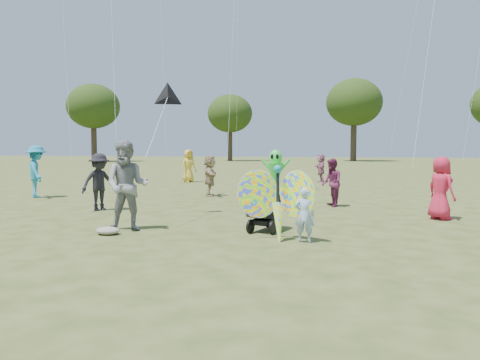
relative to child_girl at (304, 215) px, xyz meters
name	(u,v)px	position (x,y,z in m)	size (l,w,h in m)	color
ground	(231,244)	(-1.30, -0.52, -0.52)	(160.00, 160.00, 0.00)	#51592B
child_girl	(304,215)	(0.00, 0.00, 0.00)	(0.38, 0.25, 1.05)	#9FBBE1
adult_man	(127,186)	(-3.87, 0.36, 0.46)	(0.95, 0.74, 1.96)	gray
grey_bag	(108,231)	(-4.05, -0.17, -0.44)	(0.50, 0.41, 0.16)	gray
crowd_a	(441,188)	(3.02, 3.66, 0.27)	(0.77, 0.50, 1.58)	#CA203F
crowd_b	(99,182)	(-6.17, 3.12, 0.30)	(1.06, 0.61, 1.64)	black
crowd_d	(210,176)	(-4.31, 7.70, 0.24)	(1.41, 0.45, 1.52)	tan
crowd_e	(332,183)	(0.24, 5.61, 0.21)	(0.72, 0.56, 1.47)	#672247
crowd_g	(189,166)	(-7.49, 14.11, 0.33)	(0.83, 0.54, 1.70)	gold
crowd_i	(37,172)	(-10.18, 5.67, 0.42)	(1.22, 0.70, 1.88)	teal
crowd_j	(321,168)	(-0.81, 15.89, 0.22)	(1.37, 0.44, 1.48)	#A25C7A
jogging_stroller	(265,203)	(-0.95, 1.03, 0.09)	(0.68, 1.12, 1.09)	black
butterfly_kite	(278,203)	(-0.52, 0.06, 0.20)	(1.74, 0.75, 1.67)	#FE3E28
delta_kite_rig	(168,97)	(-3.87, 2.67, 2.60)	(0.89, 2.55, 1.97)	black
alien_kite	(275,172)	(-1.70, 6.82, 0.45)	(1.12, 0.69, 1.74)	#33D942
tree_line	(370,101)	(2.36, 44.47, 6.34)	(91.78, 33.60, 10.79)	#3A2D21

